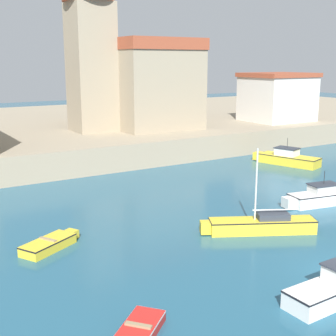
% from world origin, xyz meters
% --- Properties ---
extents(quay_seawall, '(120.00, 40.00, 2.36)m').
position_xyz_m(quay_seawall, '(0.00, 43.60, 1.18)').
color(quay_seawall, gray).
rests_on(quay_seawall, ground).
extents(sailboat_yellow_1, '(6.23, 3.88, 4.85)m').
position_xyz_m(sailboat_yellow_1, '(0.32, 6.20, 0.47)').
color(sailboat_yellow_1, yellow).
rests_on(sailboat_yellow_1, ground).
extents(motorboat_yellow_2, '(3.52, 6.53, 2.49)m').
position_xyz_m(motorboat_yellow_2, '(14.74, 18.30, 0.59)').
color(motorboat_yellow_2, yellow).
rests_on(motorboat_yellow_2, ground).
extents(dinghy_yellow_4, '(3.56, 2.54, 0.60)m').
position_xyz_m(dinghy_yellow_4, '(-10.60, 10.14, 0.28)').
color(dinghy_yellow_4, yellow).
rests_on(dinghy_yellow_4, ground).
extents(motorboat_white_6, '(6.12, 2.44, 2.32)m').
position_xyz_m(motorboat_white_6, '(7.70, 8.03, 0.54)').
color(motorboat_white_6, white).
rests_on(motorboat_white_6, ground).
extents(dinghy_red_7, '(2.99, 2.73, 0.48)m').
position_xyz_m(dinghy_red_7, '(-10.52, 0.69, 0.23)').
color(dinghy_red_7, red).
rests_on(dinghy_red_7, ground).
extents(church, '(13.51, 15.38, 14.82)m').
position_xyz_m(church, '(6.83, 34.97, 7.68)').
color(church, gray).
rests_on(church, quay_seawall).
extents(harbor_shed_near_wharf, '(7.86, 6.69, 5.75)m').
position_xyz_m(harbor_shed_near_wharf, '(24.00, 29.33, 5.25)').
color(harbor_shed_near_wharf, silver).
rests_on(harbor_shed_near_wharf, quay_seawall).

